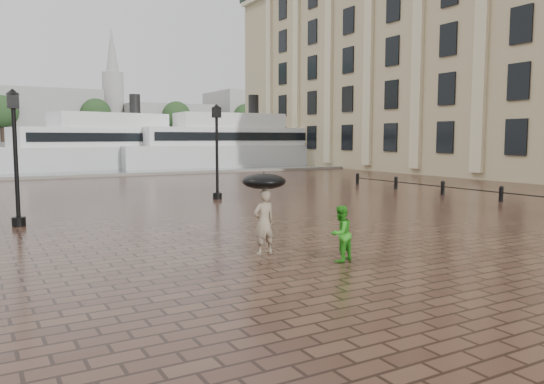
# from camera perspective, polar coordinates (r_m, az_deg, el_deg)

# --- Properties ---
(ground) EXTENTS (300.00, 300.00, 0.00)m
(ground) POSITION_cam_1_polar(r_m,az_deg,el_deg) (12.29, 7.93, -8.04)
(ground) COLOR #3A231A
(ground) RESTS_ON ground
(harbour_water) EXTENTS (240.00, 240.00, 0.00)m
(harbour_water) POSITION_cam_1_polar(r_m,az_deg,el_deg) (101.74, -25.59, 3.59)
(harbour_water) COLOR #4A555A
(harbour_water) RESTS_ON ground
(quay_edge) EXTENTS (80.00, 0.60, 0.30)m
(quay_edge) POSITION_cam_1_polar(r_m,az_deg,el_deg) (42.18, -19.63, 1.49)
(quay_edge) COLOR slate
(quay_edge) RESTS_ON ground
(distant_skyline) EXTENTS (102.50, 22.00, 33.00)m
(distant_skyline) POSITION_cam_1_polar(r_m,az_deg,el_deg) (168.93, -10.59, 7.93)
(distant_skyline) COLOR gray
(distant_skyline) RESTS_ON ground
(far_trees) EXTENTS (188.00, 8.00, 13.50)m
(far_trees) POSITION_cam_1_polar(r_m,az_deg,el_deg) (147.76, -27.07, 7.70)
(far_trees) COLOR #2D2119
(far_trees) RESTS_ON ground
(bollard_row) EXTENTS (0.22, 21.22, 0.73)m
(bollard_row) POSITION_cam_1_polar(r_m,az_deg,el_deg) (26.73, 23.42, -0.10)
(bollard_row) COLOR black
(bollard_row) RESTS_ON ground
(street_lamps) EXTENTS (15.44, 12.44, 4.40)m
(street_lamps) POSITION_cam_1_polar(r_m,az_deg,el_deg) (24.88, -24.40, 3.90)
(street_lamps) COLOR black
(street_lamps) RESTS_ON ground
(adult_pedestrian) EXTENTS (0.62, 0.43, 1.64)m
(adult_pedestrian) POSITION_cam_1_polar(r_m,az_deg,el_deg) (13.39, -0.87, -3.26)
(adult_pedestrian) COLOR gray
(adult_pedestrian) RESTS_ON ground
(child_pedestrian) EXTENTS (0.78, 0.68, 1.34)m
(child_pedestrian) POSITION_cam_1_polar(r_m,az_deg,el_deg) (12.73, 7.38, -4.46)
(child_pedestrian) COLOR #2B951B
(child_pedestrian) RESTS_ON ground
(ferry_near) EXTENTS (22.79, 9.57, 7.27)m
(ferry_near) POSITION_cam_1_polar(r_m,az_deg,el_deg) (53.91, -16.95, 4.77)
(ferry_near) COLOR #BBBBBB
(ferry_near) RESTS_ON ground
(ferry_far) EXTENTS (22.95, 6.12, 7.48)m
(ferry_far) POSITION_cam_1_polar(r_m,az_deg,el_deg) (55.65, -4.52, 5.09)
(ferry_far) COLOR #BBBBBB
(ferry_far) RESTS_ON ground
(umbrella) EXTENTS (1.10, 1.10, 1.13)m
(umbrella) POSITION_cam_1_polar(r_m,az_deg,el_deg) (13.26, -0.88, 1.15)
(umbrella) COLOR black
(umbrella) RESTS_ON ground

